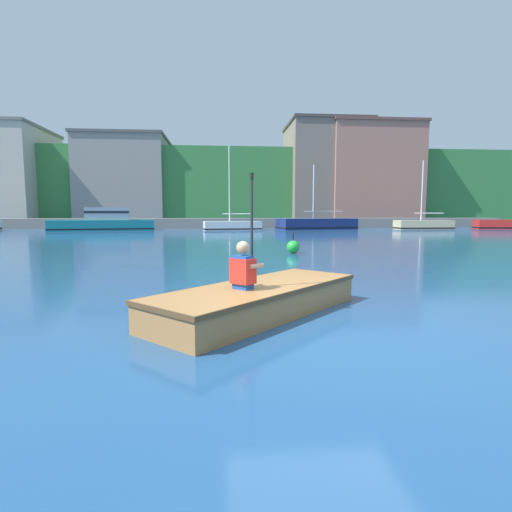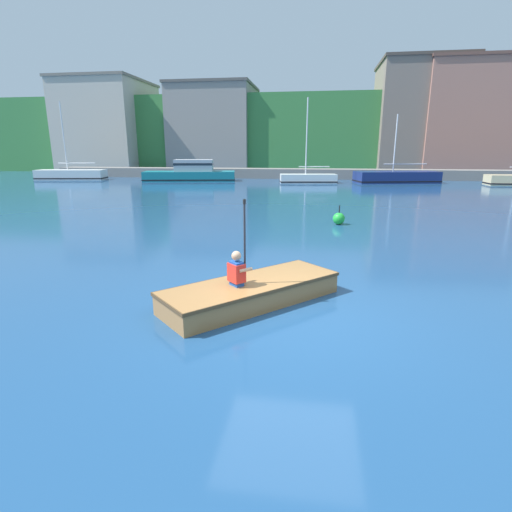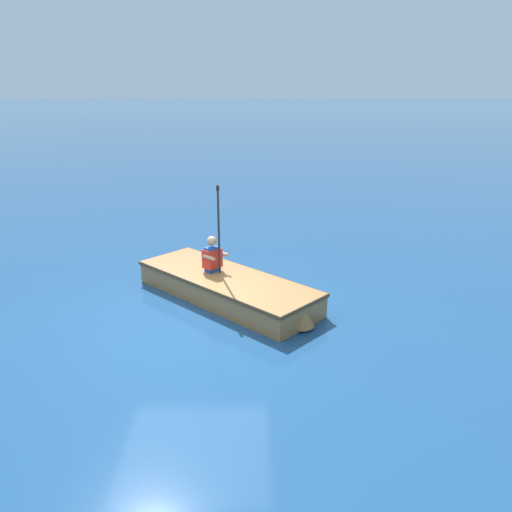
% 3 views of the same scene
% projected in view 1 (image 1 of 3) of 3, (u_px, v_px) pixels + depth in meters
% --- Properties ---
extents(ground_plane, '(300.00, 300.00, 0.00)m').
position_uv_depth(ground_plane, '(325.00, 323.00, 5.03)').
color(ground_plane, navy).
extents(shoreline_ridge, '(120.00, 20.00, 8.79)m').
position_uv_depth(shoreline_ridge, '(231.00, 191.00, 54.47)').
color(shoreline_ridge, '#387A3D').
rests_on(shoreline_ridge, ground).
extents(waterfront_warehouse_left, '(9.77, 10.70, 10.86)m').
position_uv_depth(waterfront_warehouse_left, '(3.00, 177.00, 44.81)').
color(waterfront_warehouse_left, '#B2A899').
rests_on(waterfront_warehouse_left, ground).
extents(waterfront_office_block_center, '(9.93, 9.53, 10.23)m').
position_uv_depth(waterfront_office_block_center, '(126.00, 181.00, 47.36)').
color(waterfront_office_block_center, gray).
rests_on(waterfront_office_block_center, ground).
extents(waterfront_apartment_right, '(9.24, 8.88, 12.04)m').
position_uv_depth(waterfront_apartment_right, '(325.00, 174.00, 48.10)').
color(waterfront_apartment_right, '#75665B').
rests_on(waterfront_apartment_right, ground).
extents(waterfront_tower_far, '(10.73, 8.18, 11.78)m').
position_uv_depth(waterfront_tower_far, '(369.00, 175.00, 47.84)').
color(waterfront_tower_far, '#9E6B5B').
rests_on(waterfront_tower_far, ground).
extents(marina_dock, '(51.42, 2.40, 0.90)m').
position_uv_depth(marina_dock, '(235.00, 223.00, 37.69)').
color(marina_dock, slate).
rests_on(marina_dock, ground).
extents(moored_boat_dock_west_inner, '(7.12, 3.93, 5.44)m').
position_uv_depth(moored_boat_dock_west_inner, '(317.00, 224.00, 34.24)').
color(moored_boat_dock_west_inner, navy).
rests_on(moored_boat_dock_west_inner, ground).
extents(moored_boat_dock_center_near, '(4.89, 2.53, 0.81)m').
position_uv_depth(moored_boat_dock_center_near, '(504.00, 225.00, 34.62)').
color(moored_boat_dock_center_near, red).
rests_on(moored_boat_dock_center_near, ground).
extents(moored_boat_dock_center_far, '(8.27, 4.01, 1.84)m').
position_uv_depth(moored_boat_dock_center_far, '(104.00, 222.00, 32.09)').
color(moored_boat_dock_center_far, '#197A84').
rests_on(moored_boat_dock_center_far, ground).
extents(moored_boat_dock_east_inner, '(4.80, 2.19, 6.67)m').
position_uv_depth(moored_boat_dock_east_inner, '(232.00, 226.00, 32.22)').
color(moored_boat_dock_east_inner, white).
rests_on(moored_boat_dock_east_inner, ground).
extents(moored_boat_dock_east_end, '(4.78, 1.70, 5.77)m').
position_uv_depth(moored_boat_dock_east_end, '(423.00, 225.00, 34.04)').
color(moored_boat_dock_east_end, '#CCB789').
rests_on(moored_boat_dock_east_end, ground).
extents(rowboat_foreground, '(3.19, 3.23, 0.40)m').
position_uv_depth(rowboat_foreground, '(261.00, 297.00, 5.51)').
color(rowboat_foreground, '#A3703D').
rests_on(rowboat_foreground, ground).
extents(person_paddler, '(0.46, 0.46, 1.50)m').
position_uv_depth(person_paddler, '(244.00, 266.00, 5.17)').
color(person_paddler, '#1E4CA5').
rests_on(person_paddler, rowboat_foreground).
extents(channel_buoy, '(0.44, 0.44, 0.72)m').
position_uv_depth(channel_buoy, '(293.00, 247.00, 13.81)').
color(channel_buoy, green).
rests_on(channel_buoy, ground).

